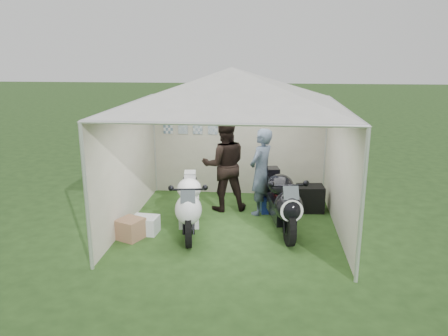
{
  "coord_description": "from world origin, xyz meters",
  "views": [
    {
      "loc": [
        0.65,
        -7.91,
        3.26
      ],
      "look_at": [
        -0.18,
        0.35,
        1.05
      ],
      "focal_mm": 35.0,
      "sensor_mm": 36.0,
      "label": 1
    }
  ],
  "objects": [
    {
      "name": "ground",
      "position": [
        0.0,
        0.0,
        0.0
      ],
      "size": [
        80.0,
        80.0,
        0.0
      ],
      "primitive_type": "plane",
      "color": "#244119",
      "rests_on": "ground"
    },
    {
      "name": "paddock_stand",
      "position": [
        0.79,
        0.78,
        0.18
      ],
      "size": [
        0.51,
        0.37,
        0.35
      ],
      "primitive_type": "cube",
      "rotation": [
        0.0,
        0.0,
        0.18
      ],
      "color": "#2134AE",
      "rests_on": "ground"
    },
    {
      "name": "motorcycle_black",
      "position": [
        0.96,
        -0.19,
        0.6
      ],
      "size": [
        0.72,
        2.17,
        1.07
      ],
      "rotation": [
        0.0,
        0.0,
        0.18
      ],
      "color": "black",
      "rests_on": "ground"
    },
    {
      "name": "crate_0",
      "position": [
        -1.56,
        -0.55,
        0.16
      ],
      "size": [
        0.51,
        0.41,
        0.32
      ],
      "primitive_type": "cube",
      "rotation": [
        0.0,
        0.0,
        -0.09
      ],
      "color": "silver",
      "rests_on": "ground"
    },
    {
      "name": "equipment_box",
      "position": [
        1.59,
        0.94,
        0.27
      ],
      "size": [
        0.58,
        0.48,
        0.55
      ],
      "primitive_type": "cube",
      "rotation": [
        0.0,
        0.0,
        0.08
      ],
      "color": "black",
      "rests_on": "ground"
    },
    {
      "name": "person_dark_jacket",
      "position": [
        -0.22,
        0.87,
        0.97
      ],
      "size": [
        1.09,
        0.94,
        1.95
      ],
      "primitive_type": "imported",
      "rotation": [
        0.0,
        0.0,
        3.37
      ],
      "color": "black",
      "rests_on": "ground"
    },
    {
      "name": "person_blue_jacket",
      "position": [
        0.55,
        0.69,
        0.9
      ],
      "size": [
        0.7,
        0.78,
        1.79
      ],
      "primitive_type": "imported",
      "rotation": [
        0.0,
        0.0,
        -2.1
      ],
      "color": "slate",
      "rests_on": "ground"
    },
    {
      "name": "motorcycle_white",
      "position": [
        -0.74,
        -0.45,
        0.57
      ],
      "size": [
        0.65,
        2.07,
        1.02
      ],
      "rotation": [
        0.0,
        0.0,
        0.15
      ],
      "color": "black",
      "rests_on": "ground"
    },
    {
      "name": "crate_1",
      "position": [
        -1.75,
        -0.82,
        0.18
      ],
      "size": [
        0.54,
        0.54,
        0.37
      ],
      "primitive_type": "cube",
      "rotation": [
        0.0,
        0.0,
        -0.42
      ],
      "color": "#8C6448",
      "rests_on": "ground"
    },
    {
      "name": "canopy_tent",
      "position": [
        -0.0,
        0.03,
        2.58
      ],
      "size": [
        5.66,
        5.66,
        3.0
      ],
      "color": "silver",
      "rests_on": "ground"
    }
  ]
}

